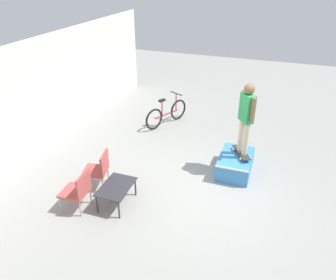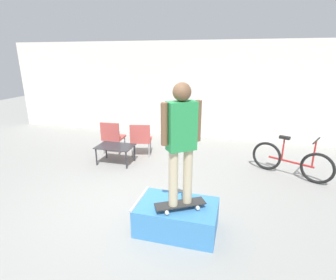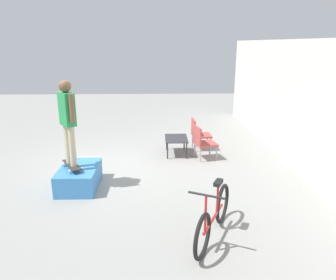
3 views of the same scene
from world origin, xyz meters
name	(u,v)px [view 3 (image 3 of 3)]	position (x,y,z in m)	size (l,w,h in m)	color
ground_plane	(114,167)	(0.00, 0.00, 0.00)	(24.00, 24.00, 0.00)	gray
house_wall_back	(294,105)	(0.00, 4.30, 1.50)	(12.00, 0.06, 3.00)	white
skate_ramp_box	(79,177)	(1.12, -0.58, 0.22)	(1.22, 0.77, 0.46)	#3D84C6
skateboard_on_ramp	(72,165)	(1.19, -0.69, 0.52)	(0.73, 0.54, 0.07)	#2D2D2D
person_skater	(68,116)	(1.19, -0.69, 1.54)	(0.47, 0.39, 1.71)	#C6B793
coffee_table	(176,140)	(-0.95, 1.57, 0.40)	(0.89, 0.60, 0.45)	#2D2D33
patio_chair_left	(198,133)	(-1.35, 2.22, 0.49)	(0.55, 0.55, 0.88)	#99999E
patio_chair_right	(202,141)	(-0.53, 2.22, 0.49)	(0.63, 0.63, 0.88)	#99999E
bicycle	(213,217)	(3.09, 1.92, 0.36)	(1.58, 0.83, 0.93)	black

